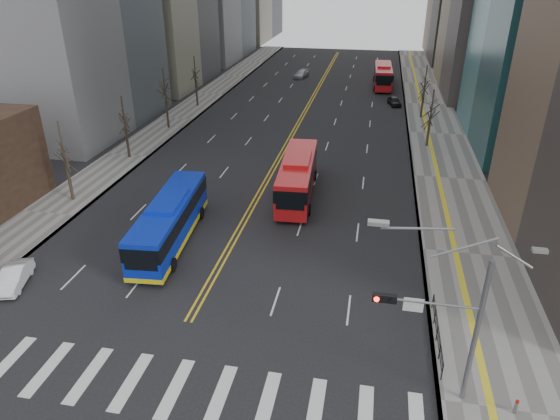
# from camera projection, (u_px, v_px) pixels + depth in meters

# --- Properties ---
(ground) EXTENTS (220.00, 220.00, 0.00)m
(ground) POSITION_uv_depth(u_px,v_px,m) (153.00, 385.00, 25.21)
(ground) COLOR black
(sidewalk_right) EXTENTS (7.00, 130.00, 0.15)m
(sidewalk_right) POSITION_uv_depth(u_px,v_px,m) (436.00, 134.00, 61.69)
(sidewalk_right) COLOR #65635E
(sidewalk_right) RESTS_ON ground
(sidewalk_left) EXTENTS (5.00, 130.00, 0.15)m
(sidewalk_left) POSITION_uv_depth(u_px,v_px,m) (177.00, 119.00, 67.51)
(sidewalk_left) COLOR #65635E
(sidewalk_left) RESTS_ON ground
(crosswalk) EXTENTS (26.70, 4.00, 0.01)m
(crosswalk) POSITION_uv_depth(u_px,v_px,m) (153.00, 385.00, 25.20)
(crosswalk) COLOR silver
(crosswalk) RESTS_ON ground
(centerline) EXTENTS (0.55, 100.00, 0.01)m
(centerline) POSITION_uv_depth(u_px,v_px,m) (308.00, 107.00, 73.50)
(centerline) COLOR gold
(centerline) RESTS_ON ground
(signal_mast) EXTENTS (5.37, 0.37, 9.39)m
(signal_mast) POSITION_uv_depth(u_px,v_px,m) (446.00, 317.00, 22.43)
(signal_mast) COLOR slate
(signal_mast) RESTS_ON ground
(pedestrian_railing) EXTENTS (0.06, 6.06, 1.02)m
(pedestrian_railing) POSITION_uv_depth(u_px,v_px,m) (438.00, 331.00, 27.66)
(pedestrian_railing) COLOR black
(pedestrian_railing) RESTS_ON sidewalk_right
(street_trees) EXTENTS (35.20, 47.20, 7.60)m
(street_trees) POSITION_uv_depth(u_px,v_px,m) (217.00, 107.00, 54.59)
(street_trees) COLOR black
(street_trees) RESTS_ON ground
(blue_bus) EXTENTS (3.69, 12.53, 3.59)m
(blue_bus) POSITION_uv_depth(u_px,v_px,m) (170.00, 220.00, 37.28)
(blue_bus) COLOR #0B25B2
(blue_bus) RESTS_ON ground
(red_bus_near) EXTENTS (3.52, 12.00, 3.74)m
(red_bus_near) POSITION_uv_depth(u_px,v_px,m) (298.00, 175.00, 44.65)
(red_bus_near) COLOR red
(red_bus_near) RESTS_ON ground
(red_bus_far) EXTENTS (3.25, 11.89, 3.73)m
(red_bus_far) POSITION_uv_depth(u_px,v_px,m) (383.00, 74.00, 84.27)
(red_bus_far) COLOR red
(red_bus_far) RESTS_ON ground
(car_white) EXTENTS (2.43, 4.11, 1.28)m
(car_white) POSITION_uv_depth(u_px,v_px,m) (14.00, 277.00, 32.70)
(car_white) COLOR silver
(car_white) RESTS_ON ground
(car_dark_mid) EXTENTS (2.35, 3.89, 1.24)m
(car_dark_mid) POSITION_uv_depth(u_px,v_px,m) (394.00, 101.00, 73.86)
(car_dark_mid) COLOR black
(car_dark_mid) RESTS_ON ground
(car_silver) EXTENTS (2.74, 4.70, 1.28)m
(car_silver) POSITION_uv_depth(u_px,v_px,m) (301.00, 74.00, 91.58)
(car_silver) COLOR #A7A8AD
(car_silver) RESTS_ON ground
(car_dark_far) EXTENTS (3.60, 5.05, 1.28)m
(car_dark_far) POSITION_uv_depth(u_px,v_px,m) (385.00, 78.00, 88.50)
(car_dark_far) COLOR black
(car_dark_far) RESTS_ON ground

